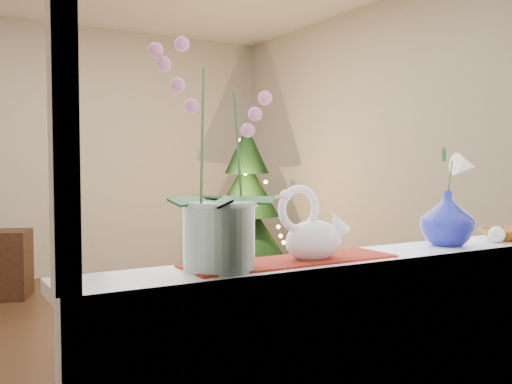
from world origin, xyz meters
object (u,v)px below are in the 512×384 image
Objects in this scene: swan at (313,225)px; paperweight at (497,235)px; xmas_tree at (247,204)px; amber_dish at (506,235)px; blue_vase at (447,214)px; orchid_pot at (219,156)px.

paperweight is at bearing -14.29° from swan.
paperweight is 3.81m from xmas_tree.
amber_dish is at bearing -11.84° from swan.
blue_vase is at bearing -10.68° from swan.
xmas_tree reaches higher than orchid_pot.
amber_dish is at bearing -2.00° from blue_vase.
blue_vase is at bearing 167.76° from paperweight.
paperweight is at bearing -12.24° from blue_vase.
swan is 0.85m from paperweight.
paperweight is at bearing -160.72° from amber_dish.
amber_dish is (0.32, -0.01, -0.10)m from blue_vase.
xmas_tree is at bearing 59.81° from orchid_pot.
blue_vase is 0.24m from paperweight.
swan is 1.13× the size of blue_vase.
xmas_tree reaches higher than blue_vase.
blue_vase reaches higher than paperweight.
blue_vase reaches higher than amber_dish.
paperweight is 0.11m from amber_dish.
xmas_tree is (1.80, 3.66, -0.23)m from swan.
amber_dish is (0.95, 0.00, -0.09)m from swan.
swan is 0.17× the size of xmas_tree.
orchid_pot is 2.78× the size of blue_vase.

